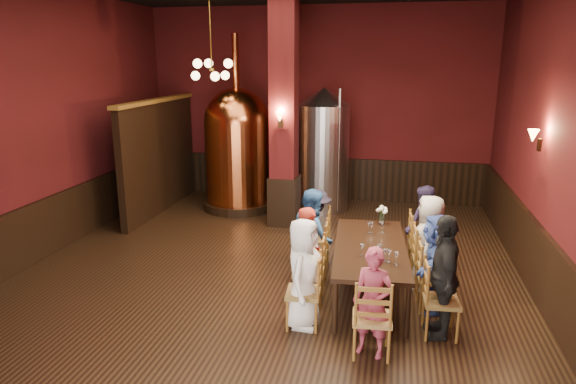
% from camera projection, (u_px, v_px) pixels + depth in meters
% --- Properties ---
extents(room, '(10.00, 10.02, 4.50)m').
position_uv_depth(room, '(263.00, 136.00, 7.36)').
color(room, black).
rests_on(room, ground).
extents(wainscot_right, '(0.08, 9.90, 1.00)m').
position_uv_depth(wainscot_right, '(544.00, 271.00, 7.02)').
color(wainscot_right, black).
rests_on(wainscot_right, ground).
extents(wainscot_back, '(7.90, 0.08, 1.00)m').
position_uv_depth(wainscot_back, '(315.00, 178.00, 12.50)').
color(wainscot_back, black).
rests_on(wainscot_back, ground).
extents(wainscot_left, '(0.08, 9.90, 1.00)m').
position_uv_depth(wainscot_left, '(35.00, 232.00, 8.59)').
color(wainscot_left, black).
rests_on(wainscot_left, ground).
extents(column, '(0.58, 0.58, 4.50)m').
position_uv_depth(column, '(284.00, 115.00, 10.07)').
color(column, '#4B1014').
rests_on(column, ground).
extents(partition, '(0.22, 3.50, 2.40)m').
position_uv_depth(partition, '(159.00, 158.00, 11.29)').
color(partition, black).
rests_on(partition, ground).
extents(pendant_cluster, '(0.90, 0.90, 1.70)m').
position_uv_depth(pendant_cluster, '(212.00, 70.00, 10.24)').
color(pendant_cluster, '#A57226').
rests_on(pendant_cluster, room).
extents(sconce_wall, '(0.20, 0.20, 0.36)m').
position_uv_depth(sconce_wall, '(540.00, 139.00, 7.35)').
color(sconce_wall, black).
rests_on(sconce_wall, room).
extents(sconce_column, '(0.20, 0.20, 0.36)m').
position_uv_depth(sconce_column, '(281.00, 119.00, 9.80)').
color(sconce_column, black).
rests_on(sconce_column, column).
extents(dining_table, '(1.17, 2.46, 0.75)m').
position_uv_depth(dining_table, '(370.00, 250.00, 7.28)').
color(dining_table, black).
rests_on(dining_table, ground).
extents(chair_0, '(0.49, 0.49, 0.92)m').
position_uv_depth(chair_0, '(303.00, 292.00, 6.49)').
color(chair_0, brown).
rests_on(chair_0, ground).
extents(person_0, '(0.54, 0.75, 1.43)m').
position_uv_depth(person_0, '(303.00, 273.00, 6.43)').
color(person_0, white).
rests_on(person_0, ground).
extents(chair_1, '(0.49, 0.49, 0.92)m').
position_uv_depth(chair_1, '(308.00, 271.00, 7.13)').
color(chair_1, brown).
rests_on(chair_1, ground).
extents(person_1, '(0.51, 0.60, 1.39)m').
position_uv_depth(person_1, '(309.00, 255.00, 7.07)').
color(person_1, maroon).
rests_on(person_1, ground).
extents(chair_2, '(0.49, 0.49, 0.92)m').
position_uv_depth(chair_2, '(313.00, 254.00, 7.77)').
color(chair_2, brown).
rests_on(chair_2, ground).
extents(person_2, '(0.59, 0.79, 1.47)m').
position_uv_depth(person_2, '(313.00, 236.00, 7.70)').
color(person_2, '#2D5B96').
rests_on(person_2, ground).
extents(chair_3, '(0.49, 0.49, 0.92)m').
position_uv_depth(chair_3, '(316.00, 239.00, 8.41)').
color(chair_3, brown).
rests_on(chair_3, ground).
extents(person_3, '(0.52, 0.85, 1.28)m').
position_uv_depth(person_3, '(316.00, 228.00, 8.36)').
color(person_3, black).
rests_on(person_3, ground).
extents(chair_4, '(0.49, 0.49, 0.92)m').
position_uv_depth(chair_4, '(441.00, 300.00, 6.27)').
color(chair_4, brown).
rests_on(chair_4, ground).
extents(person_4, '(0.42, 0.93, 1.56)m').
position_uv_depth(person_4, '(443.00, 276.00, 6.19)').
color(person_4, black).
rests_on(person_4, ground).
extents(chair_5, '(0.49, 0.49, 0.92)m').
position_uv_depth(chair_5, '(434.00, 278.00, 6.91)').
color(chair_5, brown).
rests_on(chair_5, ground).
extents(person_5, '(0.55, 1.30, 1.36)m').
position_uv_depth(person_5, '(435.00, 263.00, 6.86)').
color(person_5, '#304791').
rests_on(person_5, ground).
extents(chair_6, '(0.49, 0.49, 0.92)m').
position_uv_depth(chair_6, '(428.00, 259.00, 7.54)').
color(chair_6, brown).
rests_on(chair_6, ground).
extents(person_6, '(0.54, 0.75, 1.43)m').
position_uv_depth(person_6, '(429.00, 243.00, 7.48)').
color(person_6, '#B5AFA0').
rests_on(person_6, ground).
extents(chair_7, '(0.49, 0.49, 0.92)m').
position_uv_depth(chair_7, '(422.00, 243.00, 8.19)').
color(chair_7, brown).
rests_on(chair_7, ground).
extents(person_7, '(0.51, 0.75, 1.40)m').
position_uv_depth(person_7, '(423.00, 229.00, 8.12)').
color(person_7, '#241C39').
rests_on(person_7, ground).
extents(chair_8, '(0.49, 0.49, 0.92)m').
position_uv_depth(chair_8, '(372.00, 318.00, 5.85)').
color(chair_8, brown).
rests_on(chair_8, ground).
extents(person_8, '(0.54, 0.43, 1.30)m').
position_uv_depth(person_8, '(373.00, 303.00, 5.81)').
color(person_8, '#963247').
rests_on(person_8, ground).
extents(copper_kettle, '(1.62, 1.62, 3.83)m').
position_uv_depth(copper_kettle, '(238.00, 147.00, 11.41)').
color(copper_kettle, black).
rests_on(copper_kettle, ground).
extents(steel_vessel, '(1.25, 1.25, 2.72)m').
position_uv_depth(steel_vessel, '(324.00, 150.00, 11.31)').
color(steel_vessel, '#B2B2B7').
rests_on(steel_vessel, ground).
extents(rose_vase, '(0.18, 0.18, 0.31)m').
position_uv_depth(rose_vase, '(382.00, 212.00, 8.15)').
color(rose_vase, white).
rests_on(rose_vase, dining_table).
extents(wine_glass_0, '(0.07, 0.07, 0.17)m').
position_uv_depth(wine_glass_0, '(396.00, 259.00, 6.58)').
color(wine_glass_0, white).
rests_on(wine_glass_0, dining_table).
extents(wine_glass_1, '(0.07, 0.07, 0.17)m').
position_uv_depth(wine_glass_1, '(385.00, 255.00, 6.69)').
color(wine_glass_1, white).
rests_on(wine_glass_1, dining_table).
extents(wine_glass_2, '(0.07, 0.07, 0.17)m').
position_uv_depth(wine_glass_2, '(371.00, 228.00, 7.78)').
color(wine_glass_2, white).
rests_on(wine_glass_2, dining_table).
extents(wine_glass_3, '(0.07, 0.07, 0.17)m').
position_uv_depth(wine_glass_3, '(382.00, 227.00, 7.79)').
color(wine_glass_3, white).
rests_on(wine_glass_3, dining_table).
extents(wine_glass_4, '(0.07, 0.07, 0.17)m').
position_uv_depth(wine_glass_4, '(389.00, 256.00, 6.65)').
color(wine_glass_4, white).
rests_on(wine_glass_4, dining_table).
extents(wine_glass_5, '(0.07, 0.07, 0.17)m').
position_uv_depth(wine_glass_5, '(378.00, 253.00, 6.78)').
color(wine_glass_5, white).
rests_on(wine_glass_5, dining_table).
extents(wine_glass_6, '(0.07, 0.07, 0.17)m').
position_uv_depth(wine_glass_6, '(362.00, 250.00, 6.87)').
color(wine_glass_6, white).
rests_on(wine_glass_6, dining_table).
extents(wine_glass_7, '(0.07, 0.07, 0.17)m').
position_uv_depth(wine_glass_7, '(369.00, 228.00, 7.74)').
color(wine_glass_7, white).
rests_on(wine_glass_7, dining_table).
extents(wine_glass_8, '(0.07, 0.07, 0.17)m').
position_uv_depth(wine_glass_8, '(380.00, 251.00, 6.86)').
color(wine_glass_8, white).
rests_on(wine_glass_8, dining_table).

